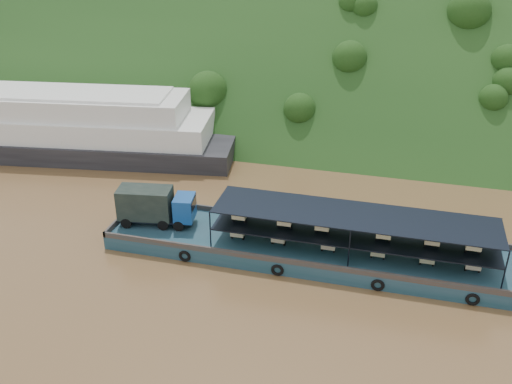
# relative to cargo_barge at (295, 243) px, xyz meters

# --- Properties ---
(ground) EXTENTS (160.00, 160.00, 0.00)m
(ground) POSITION_rel_cargo_barge_xyz_m (-2.65, 1.49, -1.15)
(ground) COLOR brown
(ground) RESTS_ON ground
(hillside) EXTENTS (140.00, 39.60, 39.60)m
(hillside) POSITION_rel_cargo_barge_xyz_m (-2.65, 37.49, -1.15)
(hillside) COLOR #183914
(hillside) RESTS_ON ground
(cargo_barge) EXTENTS (35.00, 7.18, 4.64)m
(cargo_barge) POSITION_rel_cargo_barge_xyz_m (0.00, 0.00, 0.00)
(cargo_barge) COLOR #133944
(cargo_barge) RESTS_ON ground
(passenger_ferry) EXTENTS (38.82, 14.79, 7.67)m
(passenger_ferry) POSITION_rel_cargo_barge_xyz_m (-29.70, 15.37, 2.17)
(passenger_ferry) COLOR black
(passenger_ferry) RESTS_ON ground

